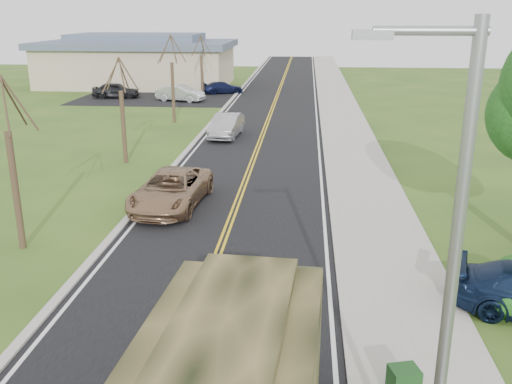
# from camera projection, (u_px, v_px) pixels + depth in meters

# --- Properties ---
(road) EXTENTS (8.00, 120.00, 0.01)m
(road) POSITION_uv_depth(u_px,v_px,m) (272.00, 110.00, 48.15)
(road) COLOR black
(road) RESTS_ON ground
(curb_right) EXTENTS (0.30, 120.00, 0.12)m
(curb_right) POSITION_uv_depth(u_px,v_px,m) (321.00, 111.00, 47.79)
(curb_right) COLOR #9E998E
(curb_right) RESTS_ON ground
(sidewalk_right) EXTENTS (3.20, 120.00, 0.10)m
(sidewalk_right) POSITION_uv_depth(u_px,v_px,m) (342.00, 111.00, 47.64)
(sidewalk_right) COLOR #9E998E
(sidewalk_right) RESTS_ON ground
(curb_left) EXTENTS (0.30, 120.00, 0.10)m
(curb_left) POSITION_uv_depth(u_px,v_px,m) (223.00, 109.00, 48.49)
(curb_left) COLOR #9E998E
(curb_left) RESTS_ON ground
(street_light) EXTENTS (1.65, 0.22, 8.00)m
(street_light) POSITION_uv_depth(u_px,v_px,m) (445.00, 281.00, 7.96)
(street_light) COLOR gray
(street_light) RESTS_ON ground
(bare_tree_a) EXTENTS (1.93, 2.26, 6.08)m
(bare_tree_a) POSITION_uv_depth(u_px,v_px,m) (14.00, 177.00, 19.47)
(bare_tree_a) COLOR #38281C
(bare_tree_a) RESTS_ON ground
(bare_tree_b) EXTENTS (1.83, 2.14, 5.73)m
(bare_tree_b) POSITION_uv_depth(u_px,v_px,m) (123.00, 118.00, 30.91)
(bare_tree_b) COLOR #38281C
(bare_tree_b) RESTS_ON ground
(bare_tree_c) EXTENTS (2.04, 2.39, 6.42)m
(bare_tree_c) POSITION_uv_depth(u_px,v_px,m) (173.00, 85.00, 42.21)
(bare_tree_c) COLOR #38281C
(bare_tree_c) RESTS_ON ground
(bare_tree_d) EXTENTS (1.88, 2.20, 5.91)m
(bare_tree_d) POSITION_uv_depth(u_px,v_px,m) (202.00, 72.00, 53.67)
(bare_tree_d) COLOR #38281C
(bare_tree_d) RESTS_ON ground
(commercial_building) EXTENTS (25.50, 21.50, 5.65)m
(commercial_building) POSITION_uv_depth(u_px,v_px,m) (138.00, 61.00, 63.84)
(commercial_building) COLOR tan
(commercial_building) RESTS_ON ground
(suv_champagne) EXTENTS (2.98, 5.73, 1.54)m
(suv_champagne) POSITION_uv_depth(u_px,v_px,m) (171.00, 189.00, 24.30)
(suv_champagne) COLOR #927052
(suv_champagne) RESTS_ON ground
(sedan_silver) EXTENTS (1.97, 4.72, 1.52)m
(sedan_silver) POSITION_uv_depth(u_px,v_px,m) (226.00, 126.00, 37.83)
(sedan_silver) COLOR #A1A1A5
(sedan_silver) RESTS_ON ground
(lot_car_dark) EXTENTS (4.59, 2.25, 1.51)m
(lot_car_dark) POSITION_uv_depth(u_px,v_px,m) (116.00, 90.00, 54.81)
(lot_car_dark) COLOR black
(lot_car_dark) RESTS_ON ground
(lot_car_silver) EXTENTS (4.76, 2.66, 1.49)m
(lot_car_silver) POSITION_uv_depth(u_px,v_px,m) (180.00, 93.00, 52.89)
(lot_car_silver) COLOR silver
(lot_car_silver) RESTS_ON ground
(lot_car_navy) EXTENTS (4.43, 3.14, 1.19)m
(lot_car_navy) POSITION_uv_depth(u_px,v_px,m) (223.00, 88.00, 57.94)
(lot_car_navy) COLOR black
(lot_car_navy) RESTS_ON ground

